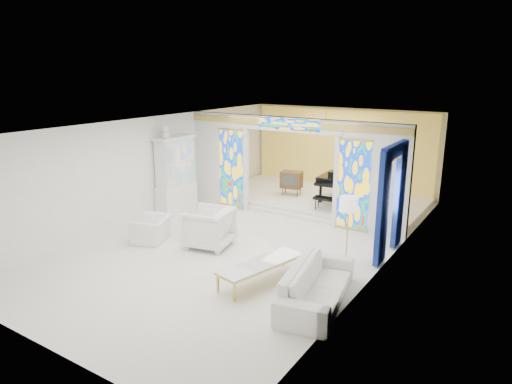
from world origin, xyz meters
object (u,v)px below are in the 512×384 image
Objects in this scene: coffee_table at (261,264)px; armchair_left at (152,229)px; armchair_right at (209,228)px; tv_console at (291,180)px; china_cabinet at (176,175)px; sofa at (317,284)px; grand_piano at (347,179)px.

armchair_left is at bearing 172.03° from coffee_table.
armchair_left is 0.90× the size of armchair_right.
tv_console reaches higher than coffee_table.
china_cabinet is 1.29× the size of coffee_table.
tv_console is (-3.80, 6.02, 0.34)m from sofa.
coffee_table is (3.66, -0.51, 0.09)m from armchair_left.
coffee_table is (2.18, -1.01, -0.09)m from armchair_right.
tv_console is at bearing 52.83° from china_cabinet.
sofa is at bearing -5.35° from coffee_table.
coffee_table is at bearing 73.46° from sofa.
armchair_left is at bearing -113.99° from tv_console.
armchair_right is 2.41m from coffee_table.
armchair_right reaches higher than tv_console.
grand_piano is 1.86m from tv_console.
china_cabinet is at bearing -135.13° from armchair_right.
tv_console is (-1.80, -0.45, -0.15)m from grand_piano.
armchair_right is 0.43× the size of grand_piano.
coffee_table is at bearing -29.82° from china_cabinet.
sofa reaches higher than coffee_table.
sofa is 1.19× the size of coffee_table.
sofa is (4.99, -0.64, 0.05)m from armchair_left.
armchair_left is 3.69m from coffee_table.
sofa is 3.09× the size of tv_console.
china_cabinet is 1.08× the size of sofa.
tv_console is at bearing -169.21° from grand_piano.
armchair_left is 0.39× the size of grand_piano.
sofa is 6.79m from grand_piano.
china_cabinet is 6.86m from sofa.
tv_console is at bearing 145.90° from armchair_left.
armchair_right is 3.70m from sofa.
tv_console is (2.37, 3.12, -0.46)m from china_cabinet.
armchair_right is 5.55m from grand_piano.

